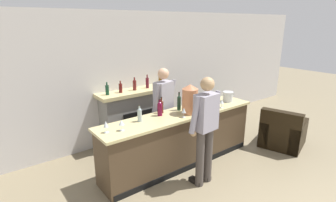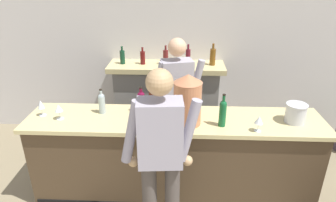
# 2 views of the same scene
# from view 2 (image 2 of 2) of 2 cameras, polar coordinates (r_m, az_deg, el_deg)

# --- Properties ---
(wall_back_panel) EXTENTS (12.00, 0.07, 2.75)m
(wall_back_panel) POSITION_cam_2_polar(r_m,az_deg,el_deg) (4.48, -0.86, 10.68)
(wall_back_panel) COLOR silver
(wall_back_panel) RESTS_ON ground_plane
(bar_counter) EXTENTS (3.11, 0.64, 0.98)m
(bar_counter) POSITION_cam_2_polar(r_m,az_deg,el_deg) (3.38, 1.15, -10.72)
(bar_counter) COLOR #463523
(bar_counter) RESTS_ON ground_plane
(fireplace_stone) EXTENTS (1.64, 0.52, 1.47)m
(fireplace_stone) POSITION_cam_2_polar(r_m,az_deg,el_deg) (4.49, -0.28, 0.11)
(fireplace_stone) COLOR gray
(fireplace_stone) RESTS_ON ground_plane
(person_customer) EXTENTS (0.66, 0.32, 1.76)m
(person_customer) POSITION_cam_2_polar(r_m,az_deg,el_deg) (2.53, -1.45, -10.93)
(person_customer) COLOR #48413C
(person_customer) RESTS_ON ground_plane
(person_bartender) EXTENTS (0.65, 0.37, 1.71)m
(person_bartender) POSITION_cam_2_polar(r_m,az_deg,el_deg) (3.61, 1.64, -0.03)
(person_bartender) COLOR #251E2F
(person_bartender) RESTS_ON ground_plane
(copper_dispenser) EXTENTS (0.28, 0.32, 0.52)m
(copper_dispenser) POSITION_cam_2_polar(r_m,az_deg,el_deg) (2.93, 3.75, 0.31)
(copper_dispenser) COLOR #BF754E
(copper_dispenser) RESTS_ON bar_counter
(ice_bucket_steel) EXTENTS (0.21, 0.21, 0.20)m
(ice_bucket_steel) POSITION_cam_2_polar(r_m,az_deg,el_deg) (3.27, 23.15, -2.15)
(ice_bucket_steel) COLOR silver
(ice_bucket_steel) RESTS_ON bar_counter
(wine_bottle_rose_blush) EXTENTS (0.07, 0.07, 0.34)m
(wine_bottle_rose_blush) POSITION_cam_2_polar(r_m,az_deg,el_deg) (3.20, 2.90, 0.27)
(wine_bottle_rose_blush) COLOR #1A3322
(wine_bottle_rose_blush) RESTS_ON bar_counter
(wine_bottle_riesling_slim) EXTENTS (0.07, 0.07, 0.34)m
(wine_bottle_riesling_slim) POSITION_cam_2_polar(r_m,az_deg,el_deg) (2.97, 10.39, -2.09)
(wine_bottle_riesling_slim) COLOR #13572D
(wine_bottle_riesling_slim) RESTS_ON bar_counter
(wine_bottle_port_short) EXTENTS (0.07, 0.07, 0.28)m
(wine_bottle_port_short) POSITION_cam_2_polar(r_m,az_deg,el_deg) (3.27, -12.50, -0.25)
(wine_bottle_port_short) COLOR #9CAEB2
(wine_bottle_port_short) RESTS_ON bar_counter
(wine_bottle_chardonnay_pale) EXTENTS (0.08, 0.08, 0.30)m
(wine_bottle_chardonnay_pale) POSITION_cam_2_polar(r_m,az_deg,el_deg) (3.20, -5.13, -0.02)
(wine_bottle_chardonnay_pale) COLOR maroon
(wine_bottle_chardonnay_pale) RESTS_ON bar_counter
(wine_bottle_merlot_tall) EXTENTS (0.07, 0.07, 0.29)m
(wine_bottle_merlot_tall) POSITION_cam_2_polar(r_m,az_deg,el_deg) (3.28, -3.11, 0.56)
(wine_bottle_merlot_tall) COLOR #4E2115
(wine_bottle_merlot_tall) RESTS_ON bar_counter
(wine_glass_near_bucket) EXTENTS (0.08, 0.08, 0.17)m
(wine_glass_near_bucket) POSITION_cam_2_polar(r_m,az_deg,el_deg) (3.26, -20.11, -1.36)
(wine_glass_near_bucket) COLOR silver
(wine_glass_near_bucket) RESTS_ON bar_counter
(wine_glass_back_row) EXTENTS (0.07, 0.07, 0.17)m
(wine_glass_back_row) POSITION_cam_2_polar(r_m,az_deg,el_deg) (2.90, -0.67, -3.00)
(wine_glass_back_row) COLOR silver
(wine_glass_back_row) RESTS_ON bar_counter
(wine_glass_by_dispenser) EXTENTS (0.07, 0.07, 0.18)m
(wine_glass_by_dispenser) POSITION_cam_2_polar(r_m,az_deg,el_deg) (3.40, -23.05, -0.71)
(wine_glass_by_dispenser) COLOR silver
(wine_glass_by_dispenser) RESTS_ON bar_counter
(wine_glass_front_left) EXTENTS (0.08, 0.08, 0.16)m
(wine_glass_front_left) POSITION_cam_2_polar(r_m,az_deg,el_deg) (2.96, 16.95, -3.55)
(wine_glass_front_left) COLOR silver
(wine_glass_front_left) RESTS_ON bar_counter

